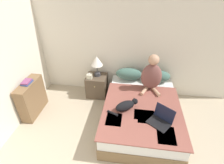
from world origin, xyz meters
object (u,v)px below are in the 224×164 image
object	(u,v)px
cat_tabby	(126,105)
laptop_open	(161,120)
nightstand	(97,85)
book_stack_top	(27,82)
pillow_near	(129,74)
tissue_box	(90,76)
person_sitting	(152,75)
table_lamp	(97,62)
bed	(141,112)
bookshelf	(32,98)
pillow_far	(157,76)

from	to	relation	value
cat_tabby	laptop_open	size ratio (longest dim) A/B	1.15
laptop_open	nightstand	size ratio (longest dim) A/B	0.88
book_stack_top	pillow_near	bearing A→B (deg)	23.63
cat_tabby	tissue_box	distance (m)	1.27
person_sitting	table_lamp	xyz separation A→B (m)	(-1.21, 0.30, 0.06)
bed	bookshelf	xyz separation A→B (m)	(-2.28, -0.02, 0.13)
bed	laptop_open	distance (m)	0.63
pillow_far	nightstand	xyz separation A→B (m)	(-1.38, -0.05, -0.36)
laptop_open	bed	bearing A→B (deg)	159.39
table_lamp	pillow_far	bearing A→B (deg)	0.69
cat_tabby	book_stack_top	distance (m)	1.99
pillow_far	tissue_box	world-z (taller)	pillow_far
pillow_near	laptop_open	xyz separation A→B (m)	(0.61, -1.29, -0.08)
pillow_far	laptop_open	world-z (taller)	pillow_far
pillow_far	nightstand	bearing A→B (deg)	-177.98
nightstand	book_stack_top	size ratio (longest dim) A/B	2.28
person_sitting	cat_tabby	world-z (taller)	person_sitting
tissue_box	bed	bearing A→B (deg)	-29.17
nightstand	book_stack_top	bearing A→B (deg)	-146.17
pillow_near	table_lamp	world-z (taller)	table_lamp
bookshelf	table_lamp	bearing A→B (deg)	34.13
tissue_box	book_stack_top	xyz separation A→B (m)	(-1.08, -0.70, 0.19)
cat_tabby	tissue_box	size ratio (longest dim) A/B	3.82
bed	table_lamp	world-z (taller)	table_lamp
cat_tabby	table_lamp	size ratio (longest dim) A/B	1.08
bed	cat_tabby	world-z (taller)	cat_tabby
laptop_open	bookshelf	size ratio (longest dim) A/B	0.62
laptop_open	pillow_near	bearing A→B (deg)	151.95
bed	pillow_near	size ratio (longest dim) A/B	3.37
bookshelf	pillow_near	bearing A→B (deg)	23.44
pillow_near	cat_tabby	bearing A→B (deg)	-89.32
nightstand	bookshelf	distance (m)	1.46
cat_tabby	laptop_open	bearing A→B (deg)	-57.00
bed	nightstand	bearing A→B (deg)	143.90
person_sitting	tissue_box	size ratio (longest dim) A/B	5.60
pillow_far	nightstand	distance (m)	1.43
pillow_far	person_sitting	size ratio (longest dim) A/B	0.75
book_stack_top	pillow_far	bearing A→B (deg)	18.34
pillow_near	book_stack_top	bearing A→B (deg)	-156.37
bed	tissue_box	xyz separation A→B (m)	(-1.20, 0.67, 0.34)
pillow_near	cat_tabby	xyz separation A→B (m)	(0.01, -1.05, -0.05)
bed	person_sitting	xyz separation A→B (m)	(0.16, 0.51, 0.58)
cat_tabby	tissue_box	bearing A→B (deg)	100.09
nightstand	tissue_box	bearing A→B (deg)	-140.51
laptop_open	nightstand	distance (m)	1.86
bed	bookshelf	world-z (taller)	bookshelf
person_sitting	pillow_near	bearing A→B (deg)	145.87
cat_tabby	book_stack_top	xyz separation A→B (m)	(-1.97, 0.19, 0.20)
cat_tabby	pillow_near	bearing A→B (deg)	55.51
pillow_near	bed	bearing A→B (deg)	-69.24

